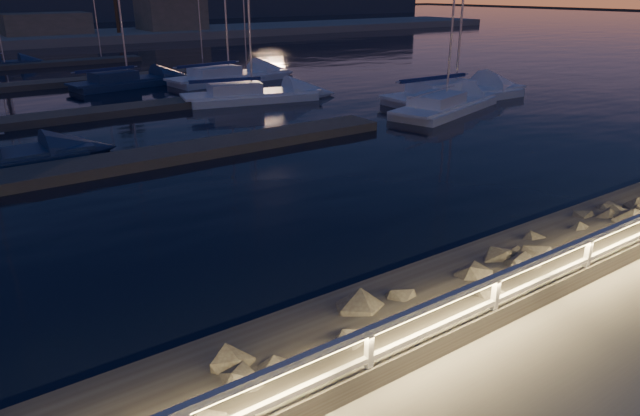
{
  "coord_description": "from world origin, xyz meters",
  "views": [
    {
      "loc": [
        -6.89,
        -5.63,
        5.89
      ],
      "look_at": [
        -0.11,
        4.0,
        1.32
      ],
      "focal_mm": 32.0,
      "sensor_mm": 36.0,
      "label": 1
    }
  ],
  "objects_px": {
    "sailboat_c": "(249,94)",
    "sailboat_h": "(444,105)",
    "sailboat_g": "(125,81)",
    "guard_rail": "(456,306)",
    "sailboat_d": "(452,93)",
    "sailboat_l": "(226,76)"
  },
  "relations": [
    {
      "from": "sailboat_c",
      "to": "sailboat_h",
      "type": "xyz_separation_m",
      "value": [
        7.31,
        -9.05,
        -0.01
      ]
    },
    {
      "from": "sailboat_c",
      "to": "sailboat_d",
      "type": "relative_size",
      "value": 0.84
    },
    {
      "from": "sailboat_d",
      "to": "guard_rail",
      "type": "bearing_deg",
      "value": -136.04
    },
    {
      "from": "sailboat_d",
      "to": "sailboat_g",
      "type": "distance_m",
      "value": 22.16
    },
    {
      "from": "guard_rail",
      "to": "sailboat_d",
      "type": "xyz_separation_m",
      "value": [
        19.79,
        18.23,
        -0.9
      ]
    },
    {
      "from": "sailboat_h",
      "to": "sailboat_c",
      "type": "bearing_deg",
      "value": 112.25
    },
    {
      "from": "guard_rail",
      "to": "sailboat_h",
      "type": "height_order",
      "value": "sailboat_h"
    },
    {
      "from": "guard_rail",
      "to": "sailboat_l",
      "type": "height_order",
      "value": "sailboat_l"
    },
    {
      "from": "guard_rail",
      "to": "sailboat_g",
      "type": "height_order",
      "value": "sailboat_g"
    },
    {
      "from": "sailboat_c",
      "to": "sailboat_d",
      "type": "distance_m",
      "value": 12.36
    },
    {
      "from": "sailboat_d",
      "to": "sailboat_l",
      "type": "bearing_deg",
      "value": 120.09
    },
    {
      "from": "sailboat_d",
      "to": "sailboat_g",
      "type": "bearing_deg",
      "value": 132.68
    },
    {
      "from": "sailboat_h",
      "to": "sailboat_l",
      "type": "relative_size",
      "value": 0.94
    },
    {
      "from": "sailboat_c",
      "to": "sailboat_h",
      "type": "distance_m",
      "value": 11.63
    },
    {
      "from": "sailboat_d",
      "to": "sailboat_l",
      "type": "height_order",
      "value": "sailboat_d"
    },
    {
      "from": "sailboat_l",
      "to": "sailboat_g",
      "type": "bearing_deg",
      "value": 155.43
    },
    {
      "from": "sailboat_g",
      "to": "sailboat_h",
      "type": "height_order",
      "value": "sailboat_h"
    },
    {
      "from": "sailboat_g",
      "to": "sailboat_h",
      "type": "bearing_deg",
      "value": -67.35
    },
    {
      "from": "sailboat_d",
      "to": "sailboat_h",
      "type": "height_order",
      "value": "sailboat_d"
    },
    {
      "from": "sailboat_g",
      "to": "sailboat_h",
      "type": "relative_size",
      "value": 0.93
    },
    {
      "from": "sailboat_g",
      "to": "sailboat_h",
      "type": "xyz_separation_m",
      "value": [
        11.72,
        -18.74,
        0.0
      ]
    },
    {
      "from": "sailboat_c",
      "to": "guard_rail",
      "type": "bearing_deg",
      "value": -97.83
    }
  ]
}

